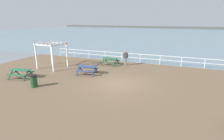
# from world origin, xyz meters

# --- Properties ---
(ground_plane) EXTENTS (30.00, 24.00, 0.20)m
(ground_plane) POSITION_xyz_m (0.00, 0.00, -0.10)
(ground_plane) COLOR brown
(sea_band) EXTENTS (142.00, 90.00, 0.01)m
(sea_band) POSITION_xyz_m (0.00, 52.75, 0.00)
(sea_band) COLOR gray
(sea_band) RESTS_ON ground
(distant_shoreline) EXTENTS (142.00, 6.00, 1.80)m
(distant_shoreline) POSITION_xyz_m (0.00, 95.75, 0.00)
(distant_shoreline) COLOR #4C4C47
(distant_shoreline) RESTS_ON ground
(seaward_railing) EXTENTS (23.07, 0.07, 1.08)m
(seaward_railing) POSITION_xyz_m (-0.00, 7.75, 0.76)
(seaward_railing) COLOR white
(seaward_railing) RESTS_ON ground
(picnic_table_near_left) EXTENTS (2.02, 1.79, 0.80)m
(picnic_table_near_left) POSITION_xyz_m (-3.56, 1.37, 0.58)
(picnic_table_near_left) COLOR #334C84
(picnic_table_near_left) RESTS_ON ground
(picnic_table_near_right) EXTENTS (2.00, 1.76, 0.80)m
(picnic_table_near_right) POSITION_xyz_m (-8.40, -1.88, 0.58)
(picnic_table_near_right) COLOR #286B47
(picnic_table_near_right) RESTS_ON ground
(picnic_table_far_left) EXTENTS (1.97, 1.73, 0.80)m
(picnic_table_far_left) POSITION_xyz_m (-2.94, 5.58, 0.58)
(picnic_table_far_left) COLOR #286B47
(picnic_table_far_left) RESTS_ON ground
(visitor) EXTENTS (0.53, 0.23, 1.66)m
(visitor) POSITION_xyz_m (-1.23, 5.90, 0.95)
(visitor) COLOR slate
(visitor) RESTS_ON ground
(lattice_pergola) EXTENTS (2.57, 2.69, 2.70)m
(lattice_pergola) POSITION_xyz_m (-8.16, 2.05, 2.00)
(lattice_pergola) COLOR white
(lattice_pergola) RESTS_ON ground
(litter_bin) EXTENTS (0.55, 0.55, 0.95)m
(litter_bin) POSITION_xyz_m (-5.65, -3.18, 0.48)
(litter_bin) COLOR #1E4723
(litter_bin) RESTS_ON ground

